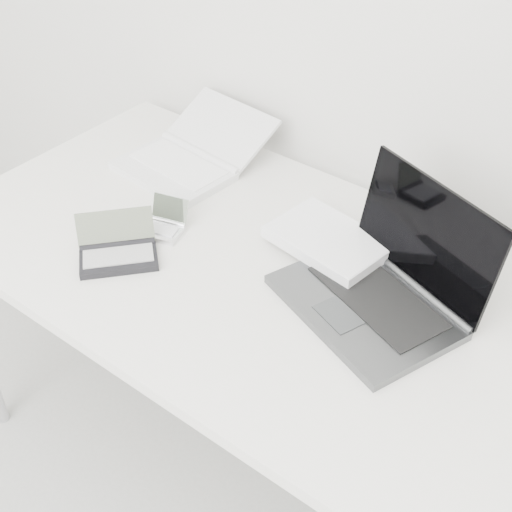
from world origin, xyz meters
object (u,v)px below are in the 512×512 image
Objects in this scene: desk at (278,290)px; netbook_open_white at (188,158)px; laptop_large at (365,271)px; palmtop_charcoal at (118,251)px.

netbook_open_white is at bearing 155.41° from desk.
netbook_open_white is (-0.61, 0.12, -0.01)m from laptop_large.
netbook_open_white reaches higher than palmtop_charcoal.
laptop_large is at bearing -20.50° from palmtop_charcoal.
desk is 7.68× the size of palmtop_charcoal.
netbook_open_white reaches higher than desk.
laptop_large reaches higher than netbook_open_white.
netbook_open_white is 0.40m from palmtop_charcoal.
laptop_large is 1.37× the size of netbook_open_white.
palmtop_charcoal is at bearing -132.05° from laptop_large.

